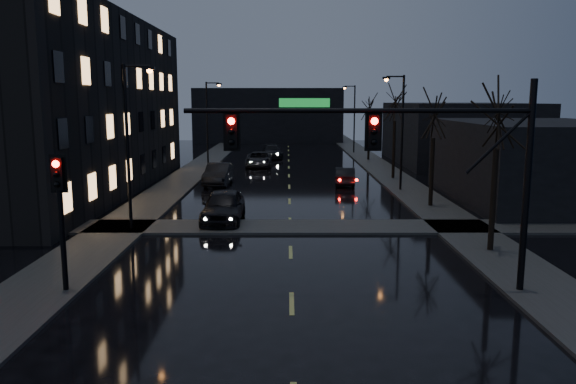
{
  "coord_description": "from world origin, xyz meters",
  "views": [
    {
      "loc": [
        -0.14,
        -8.87,
        6.35
      ],
      "look_at": [
        -0.12,
        10.21,
        3.2
      ],
      "focal_mm": 35.0,
      "sensor_mm": 36.0,
      "label": 1
    }
  ],
  "objects_px": {
    "oncoming_car_d": "(272,152)",
    "lead_car": "(345,176)",
    "oncoming_car_a": "(223,206)",
    "oncoming_car_c": "(259,159)",
    "oncoming_car_b": "(219,174)"
  },
  "relations": [
    {
      "from": "oncoming_car_d",
      "to": "lead_car",
      "type": "relative_size",
      "value": 1.23
    },
    {
      "from": "oncoming_car_a",
      "to": "oncoming_car_c",
      "type": "height_order",
      "value": "oncoming_car_a"
    },
    {
      "from": "oncoming_car_c",
      "to": "oncoming_car_d",
      "type": "xyz_separation_m",
      "value": [
        1.08,
        8.06,
        0.0
      ]
    },
    {
      "from": "oncoming_car_a",
      "to": "oncoming_car_c",
      "type": "distance_m",
      "value": 24.53
    },
    {
      "from": "oncoming_car_a",
      "to": "lead_car",
      "type": "xyz_separation_m",
      "value": [
        7.67,
        12.92,
        -0.18
      ]
    },
    {
      "from": "oncoming_car_a",
      "to": "oncoming_car_d",
      "type": "xyz_separation_m",
      "value": [
        1.68,
        32.58,
        -0.13
      ]
    },
    {
      "from": "oncoming_car_b",
      "to": "lead_car",
      "type": "distance_m",
      "value": 9.51
    },
    {
      "from": "oncoming_car_a",
      "to": "lead_car",
      "type": "height_order",
      "value": "oncoming_car_a"
    },
    {
      "from": "lead_car",
      "to": "oncoming_car_d",
      "type": "bearing_deg",
      "value": -68.01
    },
    {
      "from": "oncoming_car_b",
      "to": "oncoming_car_a",
      "type": "bearing_deg",
      "value": -78.98
    },
    {
      "from": "oncoming_car_c",
      "to": "oncoming_car_d",
      "type": "relative_size",
      "value": 1.04
    },
    {
      "from": "lead_car",
      "to": "oncoming_car_a",
      "type": "bearing_deg",
      "value": 64.37
    },
    {
      "from": "oncoming_car_b",
      "to": "oncoming_car_d",
      "type": "bearing_deg",
      "value": 82.81
    },
    {
      "from": "lead_car",
      "to": "oncoming_car_b",
      "type": "bearing_deg",
      "value": 3.75
    },
    {
      "from": "oncoming_car_c",
      "to": "oncoming_car_d",
      "type": "bearing_deg",
      "value": 80.93
    }
  ]
}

